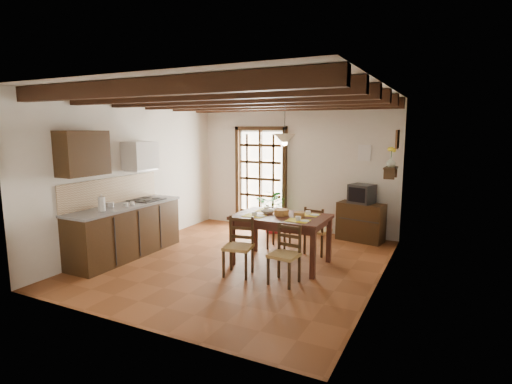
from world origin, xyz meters
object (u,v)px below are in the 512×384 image
Objects in this scene: chair_near_right at (284,265)px; potted_plant at (273,207)px; kitchen_counter at (126,230)px; chair_near_left at (239,257)px; pendant_lamp at (285,138)px; sideboard at (361,222)px; dining_table at (281,222)px; chair_far_right at (317,239)px; chair_far_left at (279,235)px; crt_tv at (362,194)px.

potted_plant is (-1.32, 2.57, 0.30)m from chair_near_right.
kitchen_counter is 2.52× the size of chair_near_left.
pendant_lamp is (-0.38, 0.88, 1.81)m from chair_near_right.
sideboard is 1.85m from potted_plant.
dining_table is 0.97m from chair_near_left.
dining_table is at bearing -103.32° from sideboard.
sideboard is at bearing -102.73° from chair_far_right.
chair_far_left is (2.22, 1.62, -0.21)m from kitchen_counter.
chair_far_right is 1.97m from pendant_lamp.
chair_far_right is at bearing 95.48° from chair_near_right.
sideboard is (3.49, 2.83, -0.09)m from kitchen_counter.
pendant_lamp is (0.95, -1.69, 1.51)m from potted_plant.
kitchen_counter is 4.49m from sideboard.
chair_near_right reaches higher than chair_far_left.
dining_table is 1.69× the size of chair_near_left.
chair_far_right reaches higher than chair_far_left.
chair_near_right is 2.04m from pendant_lamp.
chair_near_right is at bearing -83.15° from crt_tv.
crt_tv reaches higher than chair_far_right.
potted_plant is (-0.57, 1.01, 0.31)m from chair_far_left.
chair_near_right is at bearing 112.34° from chair_far_left.
chair_near_left is 1.06× the size of chair_far_left.
chair_near_left reaches higher than sideboard.
potted_plant reaches higher than kitchen_counter.
crt_tv is 2.36m from pendant_lamp.
kitchen_counter is at bearing -122.12° from potted_plant.
chair_near_left is 3.10m from crt_tv.
crt_tv is 1.88m from potted_plant.
chair_far_right is 1.69m from potted_plant.
chair_near_left is 2.04m from pendant_lamp.
sideboard is 0.45× the size of potted_plant.
sideboard is at bearing 39.00° from kitchen_counter.
kitchen_counter is at bearing -123.69° from crt_tv.
chair_far_left reaches higher than sideboard.
potted_plant reaches higher than chair_far_right.
crt_tv is at bearing 55.01° from chair_near_left.
chair_far_left is at bearing -60.69° from potted_plant.
chair_far_right is at bearing 53.75° from chair_near_left.
chair_near_left reaches higher than chair_far_left.
chair_near_right is (2.98, 0.07, -0.20)m from kitchen_counter.
chair_far_right reaches higher than dining_table.
chair_far_right reaches higher than sideboard.
potted_plant is at bearing -156.85° from crt_tv.
crt_tv is (0.51, 1.20, 0.69)m from chair_far_right.
kitchen_counter reaches higher than chair_far_left.
crt_tv is at bearing -102.83° from chair_far_right.
chair_near_left is at bearing -103.90° from sideboard.
pendant_lamp reaches higher than sideboard.
dining_table is 0.97m from chair_near_right.
chair_far_left is at bearing 119.11° from pendant_lamp.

